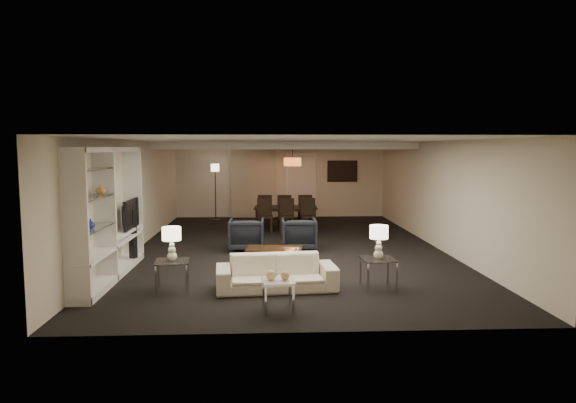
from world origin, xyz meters
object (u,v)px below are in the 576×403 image
(table_lamp_right, at_px, (379,242))
(vase_blue, at_px, (90,224))
(chair_nl, at_px, (265,216))
(chair_nr, at_px, (308,215))
(sofa, at_px, (276,273))
(armchair_left, at_px, (247,235))
(floor_speaker, at_px, (133,237))
(dining_table, at_px, (286,218))
(marble_table, at_px, (278,295))
(armchair_right, at_px, (299,234))
(vase_amber, at_px, (101,189))
(pendant_light, at_px, (293,162))
(chair_nm, at_px, (287,216))
(floor_lamp, at_px, (215,192))
(side_table_left, at_px, (173,276))
(chair_fl, at_px, (265,210))
(television, at_px, (126,214))
(chair_fm, at_px, (285,210))
(table_lamp_left, at_px, (172,244))
(chair_fr, at_px, (305,210))
(side_table_right, at_px, (378,274))
(coffee_table, at_px, (274,258))

(table_lamp_right, height_order, vase_blue, vase_blue)
(chair_nl, relative_size, chair_nr, 1.00)
(table_lamp_right, xyz_separation_m, chair_nl, (-1.87, 5.74, -0.31))
(sofa, relative_size, table_lamp_right, 3.53)
(armchair_left, xyz_separation_m, floor_speaker, (-2.24, -1.27, 0.19))
(table_lamp_right, relative_size, chair_nr, 0.59)
(vase_blue, relative_size, dining_table, 0.09)
(marble_table, xyz_separation_m, dining_table, (0.43, 7.49, 0.09))
(table_lamp_right, bearing_deg, armchair_right, 108.43)
(vase_amber, bearing_deg, marble_table, -27.89)
(pendant_light, distance_m, marble_table, 8.31)
(dining_table, xyz_separation_m, chair_nm, (-0.00, -0.65, 0.15))
(armchair_right, bearing_deg, marble_table, 82.72)
(floor_lamp, bearing_deg, side_table_left, -89.56)
(marble_table, bearing_deg, pendant_light, 85.36)
(vase_amber, height_order, chair_fl, vase_amber)
(side_table_left, relative_size, television, 0.54)
(dining_table, bearing_deg, television, -124.13)
(floor_lamp, bearing_deg, chair_fm, -28.97)
(table_lamp_left, height_order, chair_fr, table_lamp_left)
(armchair_right, bearing_deg, sofa, 80.18)
(side_table_right, relative_size, vase_blue, 3.44)
(floor_speaker, height_order, chair_nm, floor_speaker)
(television, relative_size, chair_nl, 1.07)
(marble_table, height_order, floor_speaker, floor_speaker)
(table_lamp_right, xyz_separation_m, floor_speaker, (-4.54, 2.03, -0.23))
(vase_amber, xyz_separation_m, floor_lamp, (1.19, 7.79, -0.73))
(armchair_right, xyz_separation_m, side_table_right, (1.10, -3.30, -0.11))
(side_table_left, bearing_deg, chair_fr, 68.83)
(armchair_left, distance_m, floor_lamp, 5.12)
(vase_amber, bearing_deg, chair_fr, 58.84)
(floor_speaker, relative_size, chair_nm, 1.17)
(dining_table, distance_m, chair_fl, 0.90)
(table_lamp_right, bearing_deg, television, 157.98)
(pendant_light, bearing_deg, chair_fl, 177.46)
(pendant_light, height_order, chair_nl, pendant_light)
(side_table_right, bearing_deg, chair_fl, 104.89)
(pendant_light, distance_m, side_table_left, 7.58)
(pendant_light, relative_size, chair_nl, 0.55)
(vase_blue, distance_m, vase_amber, 0.76)
(chair_nl, bearing_deg, chair_nm, -2.87)
(pendant_light, bearing_deg, chair_fr, 5.70)
(marble_table, height_order, floor_lamp, floor_lamp)
(chair_fl, bearing_deg, floor_lamp, -37.51)
(table_lamp_left, relative_size, chair_fm, 0.59)
(table_lamp_left, bearing_deg, chair_fr, 68.83)
(chair_nm, bearing_deg, dining_table, 93.03)
(floor_lamp, bearing_deg, dining_table, -40.37)
(chair_fr, bearing_deg, chair_fl, -1.04)
(sofa, distance_m, coffee_table, 1.60)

